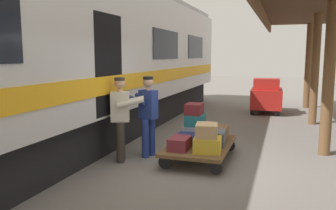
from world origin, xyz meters
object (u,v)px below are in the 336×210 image
at_px(suitcase_maroon_trunk, 194,109).
at_px(suitcase_tan_vintage, 207,130).
at_px(suitcase_yellow_case, 207,145).
at_px(suitcase_teal_softside, 195,120).
at_px(baggage_tug, 266,96).
at_px(porter_in_overalls, 148,113).
at_px(train_car, 46,59).
at_px(suitcase_gray_aluminum, 194,131).
at_px(luggage_cart, 200,146).
at_px(suitcase_slate_roller, 213,138).
at_px(porter_by_door, 121,116).
at_px(suitcase_brown_leather, 218,132).
at_px(suitcase_navy_fabric, 187,138).
at_px(suitcase_burgundy_valise, 180,143).

distance_m(suitcase_maroon_trunk, suitcase_tan_vintage, 1.18).
height_order(suitcase_yellow_case, suitcase_maroon_trunk, suitcase_maroon_trunk).
xyz_separation_m(suitcase_yellow_case, suitcase_teal_softside, (0.51, -1.09, 0.25)).
bearing_deg(baggage_tug, suitcase_teal_softside, 78.39).
height_order(porter_in_overalls, baggage_tug, porter_in_overalls).
relative_size(train_car, suitcase_gray_aluminum, 33.73).
distance_m(luggage_cart, suitcase_yellow_case, 0.65).
xyz_separation_m(suitcase_slate_roller, suitcase_gray_aluminum, (0.54, -0.56, -0.01)).
xyz_separation_m(suitcase_slate_roller, baggage_tug, (-0.72, -6.50, 0.15)).
bearing_deg(porter_by_door, suitcase_slate_roller, -160.45).
relative_size(suitcase_yellow_case, baggage_tug, 0.29).
distance_m(suitcase_brown_leather, suitcase_gray_aluminum, 0.55).
bearing_deg(suitcase_yellow_case, baggage_tug, -95.79).
relative_size(train_car, suitcase_maroon_trunk, 45.98).
xyz_separation_m(suitcase_tan_vintage, porter_by_door, (1.73, 0.08, 0.19)).
relative_size(train_car, baggage_tug, 11.65).
height_order(porter_in_overalls, porter_by_door, same).
bearing_deg(suitcase_slate_roller, suitcase_yellow_case, 90.00).
distance_m(suitcase_slate_roller, suitcase_maroon_trunk, 0.88).
xyz_separation_m(suitcase_gray_aluminum, suitcase_tan_vintage, (-0.52, 1.10, 0.27)).
height_order(train_car, suitcase_tan_vintage, train_car).
distance_m(suitcase_yellow_case, suitcase_gray_aluminum, 1.25).
height_order(suitcase_brown_leather, baggage_tug, baggage_tug).
xyz_separation_m(suitcase_navy_fabric, suitcase_maroon_trunk, (-0.01, -0.50, 0.55)).
height_order(train_car, suitcase_brown_leather, train_car).
distance_m(suitcase_burgundy_valise, suitcase_gray_aluminum, 1.12).
bearing_deg(suitcase_teal_softside, suitcase_gray_aluminum, -45.93).
xyz_separation_m(luggage_cart, porter_by_door, (1.48, 0.62, 0.64)).
distance_m(porter_by_door, baggage_tug, 7.54).
bearing_deg(suitcase_maroon_trunk, baggage_tug, -101.74).
relative_size(luggage_cart, suitcase_navy_fabric, 3.43).
bearing_deg(suitcase_teal_softside, luggage_cart, 114.39).
bearing_deg(suitcase_teal_softside, suitcase_burgundy_valise, 88.25).
height_order(suitcase_gray_aluminum, baggage_tug, baggage_tug).
distance_m(porter_in_overalls, baggage_tug, 6.96).
xyz_separation_m(suitcase_burgundy_valise, suitcase_slate_roller, (-0.54, -0.56, 0.02)).
height_order(suitcase_maroon_trunk, suitcase_tan_vintage, suitcase_maroon_trunk).
relative_size(luggage_cart, suitcase_slate_roller, 3.78).
relative_size(suitcase_yellow_case, porter_in_overalls, 0.29).
bearing_deg(luggage_cart, suitcase_teal_softside, -65.61).
xyz_separation_m(suitcase_brown_leather, suitcase_yellow_case, (0.00, 1.12, 0.00)).
height_order(suitcase_slate_roller, suitcase_gray_aluminum, suitcase_slate_roller).
height_order(luggage_cart, suitcase_tan_vintage, suitcase_tan_vintage).
relative_size(suitcase_slate_roller, porter_in_overalls, 0.32).
distance_m(suitcase_gray_aluminum, baggage_tug, 6.07).
distance_m(luggage_cart, suitcase_slate_roller, 0.33).
height_order(suitcase_teal_softside, suitcase_maroon_trunk, suitcase_maroon_trunk).
bearing_deg(baggage_tug, luggage_cart, 81.36).
distance_m(suitcase_burgundy_valise, porter_in_overalls, 1.05).
xyz_separation_m(luggage_cart, baggage_tug, (-0.99, -6.50, 0.34)).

